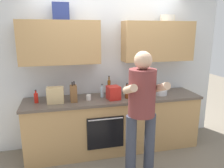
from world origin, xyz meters
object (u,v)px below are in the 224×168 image
(bottle_water, at_px, (102,92))
(knife_block, at_px, (74,94))
(grocery_bag_produce, at_px, (133,91))
(person_standing, at_px, (142,107))
(bottle_vinegar, at_px, (127,92))
(bottle_syrup, at_px, (109,87))
(grocery_bag_crisps, at_px, (113,93))
(bottle_hotsauce, at_px, (36,98))
(cup_coffee, at_px, (89,97))
(mixing_bowl, at_px, (161,92))
(grocery_bag_bread, at_px, (55,95))
(bottle_juice, at_px, (148,85))
(bottle_soy, at_px, (149,89))

(bottle_water, xyz_separation_m, knife_block, (-0.46, -0.12, 0.04))
(knife_block, height_order, grocery_bag_produce, knife_block)
(person_standing, xyz_separation_m, bottle_vinegar, (0.04, 0.74, -0.02))
(bottle_vinegar, height_order, bottle_water, bottle_vinegar)
(bottle_syrup, height_order, grocery_bag_crisps, bottle_syrup)
(bottle_hotsauce, distance_m, cup_coffee, 0.78)
(mixing_bowl, distance_m, grocery_bag_bread, 1.72)
(bottle_juice, bearing_deg, bottle_soy, -112.33)
(bottle_juice, relative_size, bottle_vinegar, 1.20)
(grocery_bag_bread, bearing_deg, bottle_water, 9.04)
(person_standing, height_order, bottle_water, person_standing)
(bottle_juice, relative_size, grocery_bag_crisps, 1.40)
(knife_block, bearing_deg, bottle_water, 14.14)
(bottle_hotsauce, xyz_separation_m, grocery_bag_produce, (1.53, 0.04, -0.00))
(bottle_water, bearing_deg, bottle_hotsauce, -177.54)
(grocery_bag_produce, bearing_deg, bottle_syrup, 162.82)
(bottle_syrup, relative_size, bottle_water, 1.48)
(person_standing, xyz_separation_m, grocery_bag_crisps, (-0.18, 0.74, -0.01))
(grocery_bag_bread, distance_m, grocery_bag_crisps, 0.88)
(bottle_juice, relative_size, grocery_bag_bread, 1.20)
(bottle_vinegar, bearing_deg, bottle_hotsauce, 175.65)
(bottle_syrup, xyz_separation_m, bottle_soy, (0.57, -0.33, 0.02))
(bottle_juice, xyz_separation_m, knife_block, (-1.31, -0.24, 0.01))
(bottle_juice, relative_size, bottle_hotsauce, 1.47)
(bottle_vinegar, bearing_deg, person_standing, -93.11)
(grocery_bag_bread, bearing_deg, bottle_soy, -3.83)
(bottle_soy, relative_size, mixing_bowl, 1.77)
(bottle_syrup, height_order, grocery_bag_produce, bottle_syrup)
(mixing_bowl, height_order, grocery_bag_produce, grocery_bag_produce)
(cup_coffee, height_order, grocery_bag_crisps, grocery_bag_crisps)
(grocery_bag_bread, bearing_deg, person_standing, -36.21)
(bottle_syrup, distance_m, bottle_soy, 0.66)
(bottle_vinegar, height_order, grocery_bag_bread, bottle_vinegar)
(bottle_hotsauce, height_order, bottle_water, bottle_water)
(bottle_syrup, bearing_deg, bottle_soy, -30.05)
(bottle_vinegar, bearing_deg, mixing_bowl, 4.52)
(bottle_water, bearing_deg, grocery_bag_crisps, -44.16)
(bottle_soy, distance_m, grocery_bag_bread, 1.44)
(bottle_hotsauce, relative_size, bottle_water, 0.93)
(bottle_water, bearing_deg, bottle_syrup, 39.49)
(bottle_hotsauce, bearing_deg, bottle_soy, -5.61)
(bottle_juice, xyz_separation_m, grocery_bag_crisps, (-0.70, -0.27, -0.01))
(person_standing, height_order, cup_coffee, person_standing)
(bottle_syrup, xyz_separation_m, bottle_hotsauce, (-1.15, -0.16, -0.05))
(bottle_hotsauce, height_order, grocery_bag_produce, bottle_hotsauce)
(knife_block, xyz_separation_m, grocery_bag_crisps, (0.61, -0.03, -0.02))
(bottle_syrup, bearing_deg, cup_coffee, -149.96)
(person_standing, xyz_separation_m, cup_coffee, (-0.56, 0.79, -0.07))
(bottle_juice, bearing_deg, cup_coffee, -168.50)
(bottle_juice, relative_size, mixing_bowl, 1.44)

